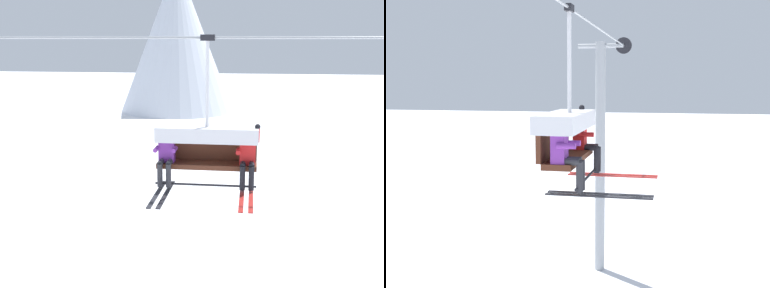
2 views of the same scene
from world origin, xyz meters
TOP-DOWN VIEW (x-y plane):
  - lift_tower_far at (9.75, -0.02)m, footprint 0.36×1.88m
  - lift_cable at (1.67, -0.80)m, footprint 18.16×0.05m
  - chairlift_chair at (1.02, -0.73)m, footprint 2.08×0.74m
  - skier_purple at (0.19, -0.95)m, footprint 0.46×1.70m
  - skier_red at (1.85, -0.94)m, footprint 0.48×1.70m

SIDE VIEW (x-z plane):
  - lift_tower_far at x=9.75m, z-range 0.17..8.57m
  - skier_purple at x=0.19m, z-range 5.16..6.39m
  - skier_red at x=1.85m, z-range 5.13..6.46m
  - chairlift_chair at x=1.02m, z-range 4.59..7.57m
  - lift_cable at x=1.67m, z-range 8.10..8.15m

